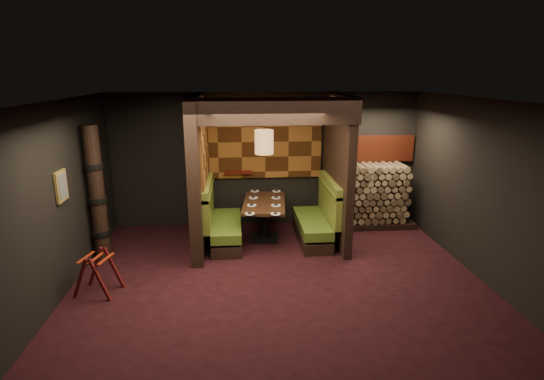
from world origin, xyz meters
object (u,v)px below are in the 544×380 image
(firewood_stack, at_px, (374,196))
(booth_bench_left, at_px, (221,223))
(totem_column, at_px, (97,195))
(booth_bench_right, at_px, (317,221))
(pendant_lamp, at_px, (264,142))
(dining_table, at_px, (264,213))
(luggage_rack, at_px, (97,272))

(firewood_stack, bearing_deg, booth_bench_left, -167.83)
(booth_bench_left, height_order, totem_column, totem_column)
(booth_bench_right, bearing_deg, pendant_lamp, 175.48)
(dining_table, distance_m, pendant_lamp, 1.43)
(booth_bench_right, distance_m, pendant_lamp, 1.89)
(totem_column, distance_m, firewood_stack, 5.50)
(firewood_stack, bearing_deg, totem_column, -166.81)
(booth_bench_right, height_order, firewood_stack, firewood_stack)
(booth_bench_right, distance_m, totem_column, 4.10)
(pendant_lamp, distance_m, luggage_rack, 3.64)
(dining_table, height_order, firewood_stack, firewood_stack)
(dining_table, distance_m, firewood_stack, 2.47)
(totem_column, bearing_deg, booth_bench_left, 14.75)
(pendant_lamp, relative_size, totem_column, 0.46)
(booth_bench_right, relative_size, dining_table, 1.03)
(booth_bench_left, relative_size, pendant_lamp, 1.45)
(booth_bench_right, xyz_separation_m, luggage_rack, (-3.69, -1.80, -0.05))
(luggage_rack, height_order, firewood_stack, firewood_stack)
(booth_bench_left, distance_m, dining_table, 0.87)
(booth_bench_right, bearing_deg, firewood_stack, 27.35)
(luggage_rack, bearing_deg, pendant_lamp, 35.41)
(booth_bench_left, xyz_separation_m, dining_table, (0.85, 0.13, 0.15))
(booth_bench_left, height_order, pendant_lamp, pendant_lamp)
(firewood_stack, bearing_deg, dining_table, -166.68)
(booth_bench_right, xyz_separation_m, dining_table, (-1.04, 0.13, 0.15))
(luggage_rack, bearing_deg, dining_table, 36.12)
(luggage_rack, xyz_separation_m, totem_column, (-0.29, 1.25, 0.84))
(luggage_rack, bearing_deg, booth_bench_right, 26.00)
(dining_table, xyz_separation_m, totem_column, (-2.94, -0.68, 0.64))
(booth_bench_left, xyz_separation_m, luggage_rack, (-1.80, -1.80, -0.05))
(booth_bench_left, distance_m, luggage_rack, 2.55)
(booth_bench_left, bearing_deg, pendant_lamp, 5.55)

